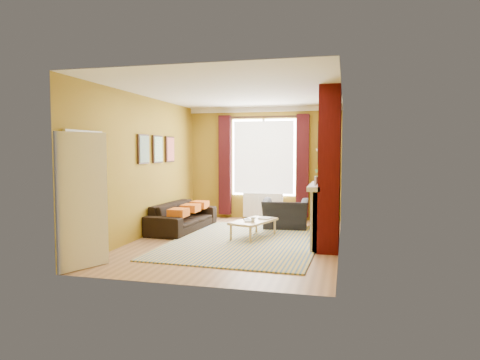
% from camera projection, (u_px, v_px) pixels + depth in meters
% --- Properties ---
extents(ground, '(5.50, 5.50, 0.00)m').
position_uv_depth(ground, '(237.00, 241.00, 8.15)').
color(ground, '#8B603F').
rests_on(ground, ground).
extents(room_walls, '(3.82, 5.54, 2.83)m').
position_uv_depth(room_walls, '(272.00, 168.00, 8.18)').
color(room_walls, olive).
rests_on(room_walls, ground).
extents(striped_rug, '(2.84, 3.84, 0.02)m').
position_uv_depth(striped_rug, '(246.00, 241.00, 8.06)').
color(striped_rug, '#355F94').
rests_on(striped_rug, ground).
extents(sofa, '(0.95, 2.09, 0.59)m').
position_uv_depth(sofa, '(183.00, 216.00, 9.25)').
color(sofa, black).
rests_on(sofa, ground).
extents(armchair, '(1.05, 0.93, 0.64)m').
position_uv_depth(armchair, '(285.00, 214.00, 9.44)').
color(armchair, black).
rests_on(armchair, ground).
extents(coffee_table, '(0.85, 1.19, 0.36)m').
position_uv_depth(coffee_table, '(254.00, 222.00, 8.38)').
color(coffee_table, tan).
rests_on(coffee_table, ground).
extents(wicker_stool, '(0.38, 0.38, 0.41)m').
position_uv_depth(wicker_stool, '(295.00, 214.00, 10.26)').
color(wicker_stool, '#A87C48').
rests_on(wicker_stool, ground).
extents(floor_lamp, '(0.30, 0.30, 1.76)m').
position_uv_depth(floor_lamp, '(321.00, 165.00, 10.03)').
color(floor_lamp, black).
rests_on(floor_lamp, ground).
extents(book_a, '(0.25, 0.29, 0.02)m').
position_uv_depth(book_a, '(244.00, 221.00, 8.24)').
color(book_a, '#999999').
rests_on(book_a, coffee_table).
extents(book_b, '(0.29, 0.34, 0.02)m').
position_uv_depth(book_b, '(261.00, 218.00, 8.62)').
color(book_b, '#999999').
rests_on(book_b, coffee_table).
extents(mug, '(0.12, 0.12, 0.09)m').
position_uv_depth(mug, '(253.00, 220.00, 8.16)').
color(mug, '#999999').
rests_on(mug, coffee_table).
extents(tv_remote, '(0.09, 0.16, 0.02)m').
position_uv_depth(tv_remote, '(246.00, 219.00, 8.48)').
color(tv_remote, '#262528').
rests_on(tv_remote, coffee_table).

